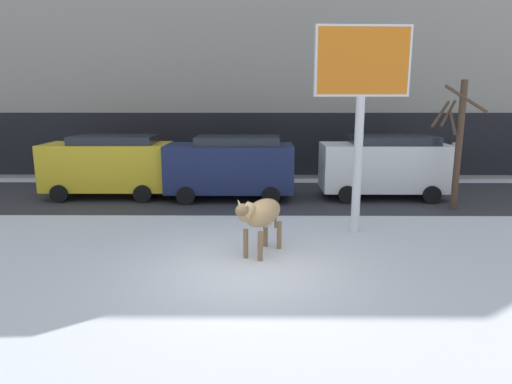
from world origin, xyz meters
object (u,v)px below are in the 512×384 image
pedestrian_near_billboard (452,161)px  bare_tree_right_lot (457,139)px  car_navy_van (230,166)px  car_yellow_van (109,164)px  cow_tan (262,214)px  car_white_van (384,165)px  billboard (362,74)px

pedestrian_near_billboard → bare_tree_right_lot: bare_tree_right_lot is taller
car_navy_van → pedestrian_near_billboard: car_navy_van is taller
bare_tree_right_lot → pedestrian_near_billboard: bearing=67.9°
car_navy_van → bare_tree_right_lot: 7.79m
car_navy_van → car_yellow_van: bearing=176.0°
car_yellow_van → car_navy_van: same height
cow_tan → car_white_van: car_white_van is taller
billboard → car_yellow_van: 9.95m
car_navy_van → car_white_van: (5.71, 0.26, 0.00)m
car_yellow_van → cow_tan: bearing=-48.0°
billboard → bare_tree_right_lot: (3.80, 2.63, -1.96)m
billboard → car_yellow_van: bearing=151.9°
billboard → bare_tree_right_lot: bearing=34.7°
cow_tan → car_white_van: bearing=53.8°
cow_tan → billboard: (2.64, 1.87, 3.32)m
car_yellow_van → bare_tree_right_lot: size_ratio=1.08×
billboard → car_navy_van: billboard is taller
cow_tan → billboard: billboard is taller
cow_tan → car_yellow_van: 8.53m
cow_tan → bare_tree_right_lot: size_ratio=0.44×
pedestrian_near_billboard → bare_tree_right_lot: 5.85m
car_white_van → pedestrian_near_billboard: size_ratio=2.66×
cow_tan → car_navy_van: size_ratio=0.40×
car_yellow_van → car_white_van: (10.30, -0.06, 0.00)m
billboard → car_navy_van: bearing=132.2°
cow_tan → billboard: size_ratio=0.33×
car_navy_van → billboard: bearing=-47.8°
billboard → pedestrian_near_billboard: bearing=53.0°
billboard → car_yellow_van: billboard is taller
car_white_van → pedestrian_near_billboard: bearing=41.1°
bare_tree_right_lot → cow_tan: bearing=-145.1°
bare_tree_right_lot → car_white_van: bearing=136.2°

